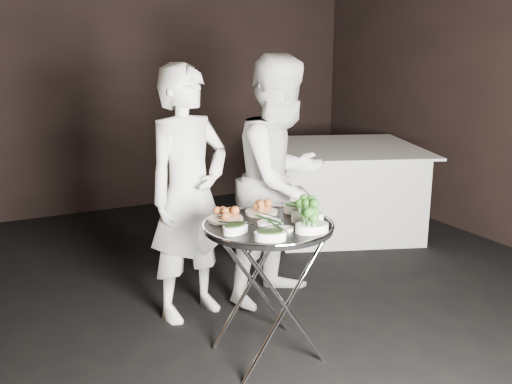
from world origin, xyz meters
name	(u,v)px	position (x,y,z in m)	size (l,w,h in m)	color
floor	(239,359)	(0.00, 0.00, -0.03)	(6.00, 7.00, 0.05)	black
wall_back	(95,72)	(0.00, 3.52, 1.50)	(6.00, 0.05, 3.00)	black
tray_stand	(268,285)	(0.16, -0.07, 0.44)	(0.53, 0.45, 0.78)	silver
serving_tray	(268,226)	(0.16, -0.07, 0.79)	(0.73, 0.73, 0.04)	black
potato_plate_a	(225,215)	(-0.03, 0.10, 0.83)	(0.20, 0.20, 0.07)	beige
potato_plate_b	(261,209)	(0.22, 0.13, 0.83)	(0.20, 0.20, 0.07)	beige
greens_bowl	(294,207)	(0.40, 0.07, 0.83)	(0.12, 0.12, 0.07)	white
asparagus_plate_a	(269,221)	(0.17, -0.06, 0.82)	(0.18, 0.13, 0.03)	white
asparagus_plate_b	(278,229)	(0.14, -0.21, 0.82)	(0.18, 0.11, 0.04)	white
spinach_bowl_a	(235,227)	(-0.07, -0.12, 0.83)	(0.18, 0.15, 0.07)	white
spinach_bowl_b	(270,234)	(0.03, -0.31, 0.83)	(0.19, 0.16, 0.07)	white
broccoli_bowl_a	(308,215)	(0.38, -0.12, 0.84)	(0.22, 0.18, 0.08)	white
broccoli_bowl_b	(312,226)	(0.29, -0.30, 0.83)	(0.20, 0.16, 0.08)	white
serving_utensils	(265,212)	(0.17, 0.00, 0.85)	(0.59, 0.43, 0.01)	silver
waiter_left	(189,194)	(-0.04, 0.65, 0.83)	(0.61, 0.40, 1.66)	white
waiter_right	(282,181)	(0.63, 0.61, 0.86)	(0.83, 0.65, 1.72)	white
dining_table	(340,188)	(1.93, 1.75, 0.42)	(1.46, 1.46, 0.83)	silver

